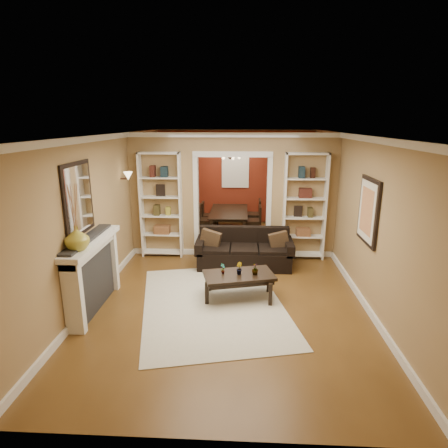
# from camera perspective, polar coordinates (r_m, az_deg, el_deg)

# --- Properties ---
(floor) EXTENTS (8.00, 8.00, 0.00)m
(floor) POSITION_cam_1_polar(r_m,az_deg,el_deg) (7.46, 0.95, -7.66)
(floor) COLOR brown
(floor) RESTS_ON ground
(ceiling) EXTENTS (8.00, 8.00, 0.00)m
(ceiling) POSITION_cam_1_polar(r_m,az_deg,el_deg) (6.87, 1.05, 13.54)
(ceiling) COLOR white
(ceiling) RESTS_ON ground
(wall_back) EXTENTS (8.00, 0.00, 8.00)m
(wall_back) POSITION_cam_1_polar(r_m,az_deg,el_deg) (10.98, 1.74, 7.13)
(wall_back) COLOR #A18155
(wall_back) RESTS_ON ground
(wall_front) EXTENTS (8.00, 0.00, 8.00)m
(wall_front) POSITION_cam_1_polar(r_m,az_deg,el_deg) (3.27, -1.55, -13.23)
(wall_front) COLOR #A18155
(wall_front) RESTS_ON ground
(wall_left) EXTENTS (0.00, 8.00, 8.00)m
(wall_left) POSITION_cam_1_polar(r_m,az_deg,el_deg) (7.47, -16.55, 2.59)
(wall_left) COLOR #A18155
(wall_left) RESTS_ON ground
(wall_right) EXTENTS (0.00, 8.00, 8.00)m
(wall_right) POSITION_cam_1_polar(r_m,az_deg,el_deg) (7.32, 18.89, 2.16)
(wall_right) COLOR #A18155
(wall_right) RESTS_ON ground
(partition_wall) EXTENTS (4.50, 0.15, 2.70)m
(partition_wall) POSITION_cam_1_polar(r_m,az_deg,el_deg) (8.22, 1.29, 4.35)
(partition_wall) COLOR #A18155
(partition_wall) RESTS_ON floor
(red_back_panel) EXTENTS (4.44, 0.04, 2.64)m
(red_back_panel) POSITION_cam_1_polar(r_m,az_deg,el_deg) (10.95, 1.73, 6.95)
(red_back_panel) COLOR maroon
(red_back_panel) RESTS_ON floor
(dining_window) EXTENTS (0.78, 0.03, 0.98)m
(dining_window) POSITION_cam_1_polar(r_m,az_deg,el_deg) (10.88, 1.74, 8.12)
(dining_window) COLOR #8CA5CC
(dining_window) RESTS_ON wall_back
(area_rug) EXTENTS (2.86, 3.54, 0.01)m
(area_rug) POSITION_cam_1_polar(r_m,az_deg,el_deg) (6.34, -1.73, -12.00)
(area_rug) COLOR beige
(area_rug) RESTS_ON floor
(sofa) EXTENTS (1.98, 0.85, 0.77)m
(sofa) POSITION_cam_1_polar(r_m,az_deg,el_deg) (7.74, 3.12, -3.75)
(sofa) COLOR black
(sofa) RESTS_ON floor
(pillow_left) EXTENTS (0.43, 0.23, 0.41)m
(pillow_left) POSITION_cam_1_polar(r_m,az_deg,el_deg) (7.69, -2.10, -2.33)
(pillow_left) COLOR #503922
(pillow_left) RESTS_ON sofa
(pillow_right) EXTENTS (0.39, 0.17, 0.38)m
(pillow_right) POSITION_cam_1_polar(r_m,az_deg,el_deg) (7.70, 8.37, -2.58)
(pillow_right) COLOR #503922
(pillow_right) RESTS_ON sofa
(coffee_table) EXTENTS (1.28, 0.90, 0.44)m
(coffee_table) POSITION_cam_1_polar(r_m,az_deg,el_deg) (6.44, 2.26, -9.42)
(coffee_table) COLOR black
(coffee_table) RESTS_ON floor
(plant_left) EXTENTS (0.10, 0.11, 0.18)m
(plant_left) POSITION_cam_1_polar(r_m,az_deg,el_deg) (6.33, -0.17, -6.82)
(plant_left) COLOR #336626
(plant_left) RESTS_ON coffee_table
(plant_center) EXTENTS (0.12, 0.14, 0.20)m
(plant_center) POSITION_cam_1_polar(r_m,az_deg,el_deg) (6.31, 2.29, -6.76)
(plant_center) COLOR #336626
(plant_center) RESTS_ON coffee_table
(plant_right) EXTENTS (0.15, 0.15, 0.20)m
(plant_right) POSITION_cam_1_polar(r_m,az_deg,el_deg) (6.32, 4.76, -6.82)
(plant_right) COLOR #336626
(plant_right) RESTS_ON coffee_table
(bookshelf_left) EXTENTS (0.90, 0.30, 2.30)m
(bookshelf_left) POSITION_cam_1_polar(r_m,az_deg,el_deg) (8.28, -9.54, 2.82)
(bookshelf_left) COLOR white
(bookshelf_left) RESTS_ON floor
(bookshelf_right) EXTENTS (0.90, 0.30, 2.30)m
(bookshelf_right) POSITION_cam_1_polar(r_m,az_deg,el_deg) (8.20, 12.15, 2.55)
(bookshelf_right) COLOR white
(bookshelf_right) RESTS_ON floor
(fireplace) EXTENTS (0.32, 1.70, 1.16)m
(fireplace) POSITION_cam_1_polar(r_m,az_deg,el_deg) (6.30, -19.10, -7.33)
(fireplace) COLOR white
(fireplace) RESTS_ON floor
(vase) EXTENTS (0.35, 0.35, 0.35)m
(vase) POSITION_cam_1_polar(r_m,az_deg,el_deg) (5.64, -21.51, -2.00)
(vase) COLOR #A49E35
(vase) RESTS_ON fireplace
(mirror) EXTENTS (0.03, 0.95, 1.10)m
(mirror) POSITION_cam_1_polar(r_m,az_deg,el_deg) (6.01, -21.35, 3.58)
(mirror) COLOR silver
(mirror) RESTS_ON wall_left
(wall_sconce) EXTENTS (0.18, 0.18, 0.22)m
(wall_sconce) POSITION_cam_1_polar(r_m,az_deg,el_deg) (7.86, -14.81, 6.90)
(wall_sconce) COLOR #FFE0A5
(wall_sconce) RESTS_ON wall_left
(framed_art) EXTENTS (0.04, 0.85, 1.05)m
(framed_art) POSITION_cam_1_polar(r_m,az_deg,el_deg) (6.34, 21.07, 1.86)
(framed_art) COLOR black
(framed_art) RESTS_ON wall_right
(dining_table) EXTENTS (1.77, 0.98, 0.62)m
(dining_table) POSITION_cam_1_polar(r_m,az_deg,el_deg) (10.03, 0.95, 0.29)
(dining_table) COLOR black
(dining_table) RESTS_ON floor
(dining_chair_nw) EXTENTS (0.48, 0.48, 0.87)m
(dining_chair_nw) POSITION_cam_1_polar(r_m,az_deg,el_deg) (9.75, -2.34, 0.57)
(dining_chair_nw) COLOR black
(dining_chair_nw) RESTS_ON floor
(dining_chair_ne) EXTENTS (0.54, 0.54, 0.86)m
(dining_chair_ne) POSITION_cam_1_polar(r_m,az_deg,el_deg) (9.71, 4.14, 0.46)
(dining_chair_ne) COLOR black
(dining_chair_ne) RESTS_ON floor
(dining_chair_sw) EXTENTS (0.43, 0.43, 0.81)m
(dining_chair_sw) POSITION_cam_1_polar(r_m,az_deg,el_deg) (10.33, -2.03, 1.26)
(dining_chair_sw) COLOR black
(dining_chair_sw) RESTS_ON floor
(dining_chair_se) EXTENTS (0.53, 0.53, 0.90)m
(dining_chair_se) POSITION_cam_1_polar(r_m,az_deg,el_deg) (10.29, 4.08, 1.43)
(dining_chair_se) COLOR black
(dining_chair_se) RESTS_ON floor
(chandelier) EXTENTS (0.50, 0.50, 0.30)m
(chandelier) POSITION_cam_1_polar(r_m,az_deg,el_deg) (9.61, 1.59, 9.98)
(chandelier) COLOR #381F19
(chandelier) RESTS_ON ceiling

